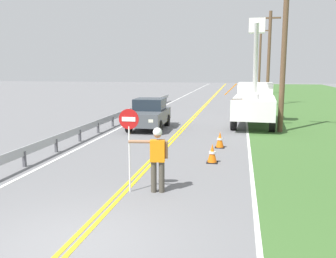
{
  "coord_description": "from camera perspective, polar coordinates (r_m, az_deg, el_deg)",
  "views": [
    {
      "loc": [
        3.15,
        -6.29,
        3.43
      ],
      "look_at": [
        0.58,
        6.81,
        1.2
      ],
      "focal_mm": 39.38,
      "sensor_mm": 36.0,
      "label": 1
    }
  ],
  "objects": [
    {
      "name": "utility_pole_mid",
      "position": [
        34.73,
        15.33,
        10.67
      ],
      "size": [
        1.8,
        0.28,
        8.35
      ],
      "color": "brown",
      "rests_on": "ground"
    },
    {
      "name": "guardrail_left_shoulder",
      "position": [
        23.01,
        -7.63,
        2.12
      ],
      "size": [
        0.1,
        32.0,
        0.71
      ],
      "color": "#9EA0A3",
      "rests_on": "ground"
    },
    {
      "name": "utility_bucket_truck",
      "position": [
        23.08,
        13.22,
        4.27
      ],
      "size": [
        2.98,
        6.91,
        6.2
      ],
      "color": "white",
      "rests_on": "ground"
    },
    {
      "name": "flagger_worker",
      "position": [
        10.13,
        -1.68,
        -4.13
      ],
      "size": [
        1.08,
        0.3,
        1.83
      ],
      "color": "#474238",
      "rests_on": "ground"
    },
    {
      "name": "centerline_yellow_left",
      "position": [
        26.71,
        4.04,
        2.08
      ],
      "size": [
        0.11,
        110.0,
        0.01
      ],
      "primitive_type": "cube",
      "color": "yellow",
      "rests_on": "ground"
    },
    {
      "name": "stop_sign_paddle",
      "position": [
        10.1,
        -6.05,
        -0.39
      ],
      "size": [
        0.56,
        0.04,
        2.33
      ],
      "color": "silver",
      "rests_on": "ground"
    },
    {
      "name": "edge_line_right",
      "position": [
        26.52,
        11.98,
        1.84
      ],
      "size": [
        0.12,
        110.0,
        0.01
      ],
      "primitive_type": "cube",
      "color": "silver",
      "rests_on": "ground"
    },
    {
      "name": "traffic_cone_mid",
      "position": [
        16.1,
        8.03,
        -1.7
      ],
      "size": [
        0.4,
        0.4,
        0.7
      ],
      "color": "orange",
      "rests_on": "ground"
    },
    {
      "name": "utility_pole_near",
      "position": [
        20.57,
        17.49,
        11.28
      ],
      "size": [
        1.8,
        0.28,
        8.1
      ],
      "color": "brown",
      "rests_on": "ground"
    },
    {
      "name": "ground_plane",
      "position": [
        7.83,
        -14.52,
        -16.82
      ],
      "size": [
        160.0,
        160.0,
        0.0
      ],
      "primitive_type": "plane",
      "color": "slate"
    },
    {
      "name": "traffic_cone_lead",
      "position": [
        13.52,
        6.87,
        -3.82
      ],
      "size": [
        0.4,
        0.4,
        0.7
      ],
      "color": "orange",
      "rests_on": "ground"
    },
    {
      "name": "oncoming_sedan_nearest",
      "position": [
        20.9,
        -2.95,
        2.32
      ],
      "size": [
        2.01,
        4.15,
        1.7
      ],
      "color": "#4C5156",
      "rests_on": "ground"
    },
    {
      "name": "centerline_yellow_right",
      "position": [
        26.69,
        4.42,
        2.07
      ],
      "size": [
        0.11,
        110.0,
        0.01
      ],
      "primitive_type": "cube",
      "color": "yellow",
      "rests_on": "ground"
    },
    {
      "name": "edge_line_left",
      "position": [
        27.36,
        -3.28,
        2.26
      ],
      "size": [
        0.12,
        110.0,
        0.01
      ],
      "primitive_type": "cube",
      "color": "silver",
      "rests_on": "ground"
    },
    {
      "name": "utility_pole_far",
      "position": [
        49.88,
        14.04,
        10.46
      ],
      "size": [
        1.8,
        0.28,
        8.7
      ],
      "color": "brown",
      "rests_on": "ground"
    }
  ]
}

